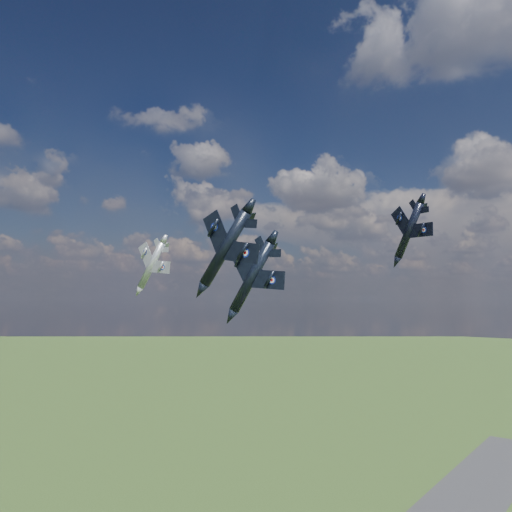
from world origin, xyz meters
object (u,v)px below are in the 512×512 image
Objects in this scene: jet_right_navy at (225,248)px; jet_left_silver at (151,265)px; jet_lead_navy at (252,277)px; jet_high_navy at (409,230)px.

jet_left_silver is (-35.94, 20.00, 0.68)m from jet_right_navy.
jet_right_navy is 41.13m from jet_left_silver.
jet_lead_navy is 25.49m from jet_high_navy.
jet_right_navy is at bearing -34.81° from jet_left_silver.
jet_right_navy is at bearing -88.01° from jet_high_navy.
jet_left_silver is at bearing -146.68° from jet_high_navy.
jet_lead_navy is at bearing 115.09° from jet_right_navy.
jet_right_navy is at bearing -67.38° from jet_lead_navy.
jet_right_navy is 1.07× the size of jet_high_navy.
jet_right_navy is (10.04, -17.68, 2.33)m from jet_lead_navy.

